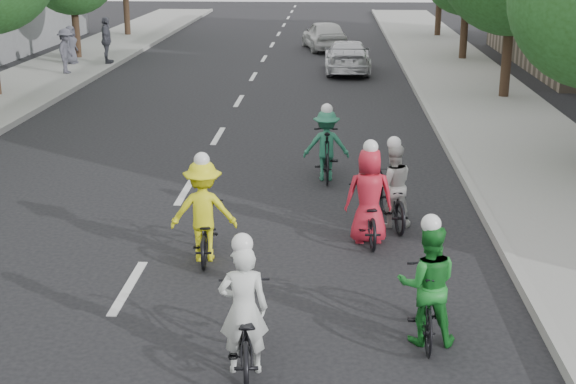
# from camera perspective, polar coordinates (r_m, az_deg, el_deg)

# --- Properties ---
(ground) EXTENTS (120.00, 120.00, 0.00)m
(ground) POSITION_cam_1_polar(r_m,az_deg,el_deg) (12.65, -11.29, -6.68)
(ground) COLOR black
(ground) RESTS_ON ground
(curb_left) EXTENTS (0.18, 80.00, 0.18)m
(curb_left) POSITION_cam_1_polar(r_m,az_deg,el_deg) (23.59, -19.75, 4.16)
(curb_left) COLOR #999993
(curb_left) RESTS_ON ground
(sidewalk_right) EXTENTS (4.00, 80.00, 0.15)m
(sidewalk_right) POSITION_cam_1_polar(r_m,az_deg,el_deg) (22.30, 15.85, 3.77)
(sidewalk_right) COLOR gray
(sidewalk_right) RESTS_ON ground
(curb_right) EXTENTS (0.18, 80.00, 0.18)m
(curb_right) POSITION_cam_1_polar(r_m,az_deg,el_deg) (21.95, 10.87, 3.95)
(curb_right) COLOR #999993
(curb_right) RESTS_ON ground
(cyclist_0) EXTENTS (1.15, 1.71, 1.85)m
(cyclist_0) POSITION_cam_1_polar(r_m,az_deg,el_deg) (13.35, -5.99, -1.95)
(cyclist_0) COLOR black
(cyclist_0) RESTS_ON ground
(cyclist_1) EXTENTS (0.85, 1.93, 1.81)m
(cyclist_1) POSITION_cam_1_polar(r_m,az_deg,el_deg) (10.01, -3.11, -9.39)
(cyclist_1) COLOR black
(cyclist_1) RESTS_ON ground
(cyclist_2) EXTENTS (1.04, 1.90, 1.72)m
(cyclist_2) POSITION_cam_1_polar(r_m,az_deg,el_deg) (17.80, 2.74, 3.03)
(cyclist_2) COLOR black
(cyclist_2) RESTS_ON ground
(cyclist_3) EXTENTS (0.81, 1.68, 1.79)m
(cyclist_3) POSITION_cam_1_polar(r_m,az_deg,el_deg) (10.77, 9.83, -7.11)
(cyclist_3) COLOR black
(cyclist_3) RESTS_ON ground
(cyclist_4) EXTENTS (0.97, 1.99, 1.71)m
(cyclist_4) POSITION_cam_1_polar(r_m,az_deg,el_deg) (15.02, 7.39, -0.09)
(cyclist_4) COLOR black
(cyclist_4) RESTS_ON ground
(cyclist_5) EXTENTS (0.88, 1.79, 1.86)m
(cyclist_5) POSITION_cam_1_polar(r_m,az_deg,el_deg) (14.15, 5.75, -0.99)
(cyclist_5) COLOR black
(cyclist_5) RESTS_ON ground
(follow_car_lead) EXTENTS (1.83, 4.44, 1.29)m
(follow_car_lead) POSITION_cam_1_polar(r_m,az_deg,el_deg) (32.74, 4.25, 9.59)
(follow_car_lead) COLOR silver
(follow_car_lead) RESTS_ON ground
(follow_car_trail) EXTENTS (2.50, 4.45, 1.43)m
(follow_car_trail) POSITION_cam_1_polar(r_m,az_deg,el_deg) (39.57, 2.61, 11.09)
(follow_car_trail) COLOR silver
(follow_car_trail) RESTS_ON ground
(spectator_0) EXTENTS (0.65, 1.12, 1.72)m
(spectator_0) POSITION_cam_1_polar(r_m,az_deg,el_deg) (32.62, -15.51, 9.64)
(spectator_0) COLOR #4B4A57
(spectator_0) RESTS_ON sidewalk_left
(spectator_1) EXTENTS (0.67, 1.19, 1.92)m
(spectator_1) POSITION_cam_1_polar(r_m,az_deg,el_deg) (34.91, -12.78, 10.48)
(spectator_1) COLOR #454751
(spectator_1) RESTS_ON sidewalk_left
(spectator_2) EXTENTS (0.58, 0.82, 1.56)m
(spectator_2) POSITION_cam_1_polar(r_m,az_deg,el_deg) (35.23, -15.18, 10.07)
(spectator_2) COLOR #494955
(spectator_2) RESTS_ON sidewalk_left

